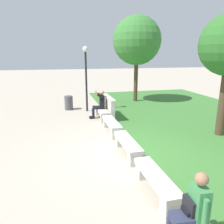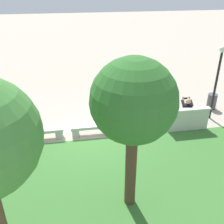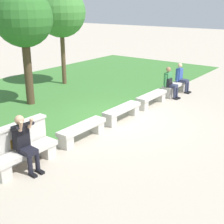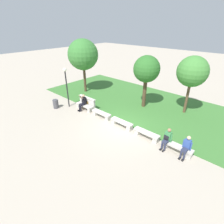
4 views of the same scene
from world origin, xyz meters
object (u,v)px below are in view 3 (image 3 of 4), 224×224
Objects in this scene: bench_near at (82,130)px; person_companion at (181,77)px; bench_end at (175,87)px; person_photographer at (24,141)px; backpack at (169,83)px; tree_behind_wall at (23,19)px; bench_mid at (122,112)px; bench_far at (152,98)px; bench_main at (26,156)px; tree_left_background at (61,13)px; person_distant at (170,82)px.

person_companion reaches higher than bench_near.
person_companion is at bearing -8.34° from bench_end.
backpack is (7.33, 0.05, -0.11)m from person_photographer.
bench_end is 0.40× the size of tree_behind_wall.
tree_behind_wall is at bearing 142.94° from person_companion.
bench_near is 4.94m from tree_behind_wall.
bench_far is (1.98, 0.00, 0.00)m from bench_mid.
tree_left_background is (6.33, 5.02, 3.00)m from bench_main.
person_distant is at bearing 0.09° from person_photographer.
backpack is at bearing 141.52° from person_distant.
tree_behind_wall is at bearing 125.23° from bench_far.
person_distant is (7.31, -0.07, 0.38)m from bench_main.
bench_main and bench_mid have the same top height.
person_companion is (6.41, -0.07, 0.38)m from bench_near.
person_photographer reaches higher than bench_near.
backpack is 6.10m from tree_behind_wall.
tree_left_background reaches higher than tree_behind_wall.
bench_end is at bearing 0.00° from bench_far.
tree_left_background is at bearing 38.58° from person_photographer.
bench_main is 0.40× the size of tree_behind_wall.
bench_far is (3.97, 0.00, 0.00)m from bench_near.
person_distant is 2.94× the size of backpack.
bench_near is at bearing 180.00° from bench_end.
bench_main is 1.00× the size of bench_near.
tree_behind_wall is (-0.70, 3.80, 2.88)m from bench_mid.
person_distant and person_companion have the same top height.
person_companion reaches higher than bench_end.
bench_near and bench_end have the same top height.
person_companion is (0.45, -0.07, 0.38)m from bench_end.
person_companion is (2.44, -0.07, 0.38)m from bench_far.
person_companion is at bearing -0.86° from bench_mid.
backpack is at bearing -0.55° from bench_mid.
person_companion is at bearing -1.56° from bench_far.
bench_end is at bearing 0.55° from person_photographer.
bench_end is 0.59m from person_companion.
person_companion is at bearing -67.96° from tree_left_background.
person_companion is (8.39, -0.07, 0.38)m from bench_main.
person_photographer is at bearing -178.90° from bench_mid.
bench_end is 1.34× the size of person_distant.
bench_main is 8.40m from person_companion.
tree_left_background is (2.36, 5.02, 3.00)m from bench_mid.
person_photographer is at bearing -141.42° from tree_left_background.
person_photographer is at bearing -179.93° from person_companion.
backpack is at bearing 178.23° from person_companion.
bench_near is 1.00× the size of bench_mid.
tree_behind_wall is (1.28, 3.80, 2.88)m from bench_near.
bench_main is 7.32m from person_distant.
bench_near is at bearing 180.00° from bench_far.
person_photographer is 8.46m from person_companion.
person_distant is 6.13m from tree_behind_wall.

